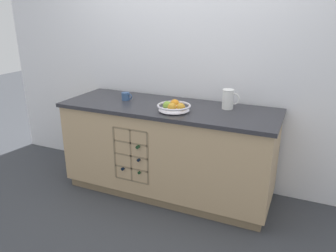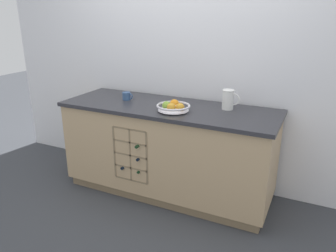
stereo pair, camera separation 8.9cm
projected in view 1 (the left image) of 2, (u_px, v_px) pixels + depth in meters
ground_plane at (168, 190)px, 3.32m from camera, size 14.00×14.00×0.00m
back_wall at (184, 58)px, 3.24m from camera, size 4.40×0.06×2.55m
kitchen_island at (168, 150)px, 3.17m from camera, size 2.03×0.72×0.89m
fruit_bowl at (174, 107)px, 2.86m from camera, size 0.30×0.30×0.09m
white_pitcher at (228, 99)px, 2.91m from camera, size 0.16×0.11×0.18m
ceramic_mug at (126, 96)px, 3.21m from camera, size 0.11×0.08×0.08m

